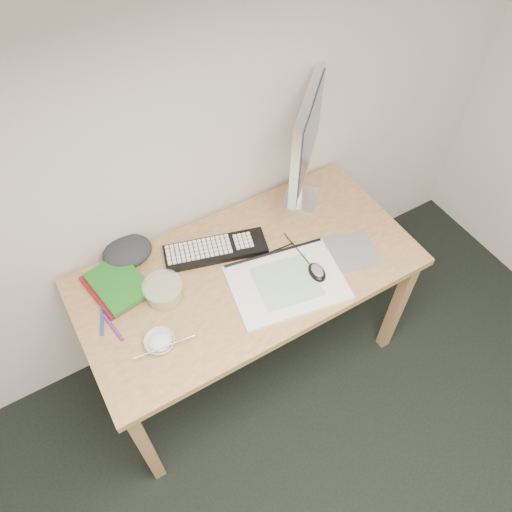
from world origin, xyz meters
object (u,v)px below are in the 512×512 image
at_px(sketchpad, 287,283).
at_px(keyboard, 216,250).
at_px(rice_bowl, 160,342).
at_px(desk, 248,281).
at_px(monitor, 307,136).

bearing_deg(sketchpad, keyboard, 130.99).
bearing_deg(keyboard, sketchpad, -43.59).
distance_m(keyboard, rice_bowl, 0.47).
relative_size(sketchpad, keyboard, 1.04).
bearing_deg(sketchpad, desk, 136.71).
xyz_separation_m(keyboard, rice_bowl, (-0.38, -0.29, 0.01)).
relative_size(sketchpad, rice_bowl, 3.93).
bearing_deg(desk, monitor, 29.34).
height_order(keyboard, rice_bowl, rice_bowl).
xyz_separation_m(desk, monitor, (0.41, 0.23, 0.44)).
distance_m(desk, rice_bowl, 0.48).
relative_size(desk, monitor, 2.45).
height_order(desk, rice_bowl, rice_bowl).
xyz_separation_m(desk, keyboard, (-0.07, 0.15, 0.09)).
distance_m(sketchpad, monitor, 0.60).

